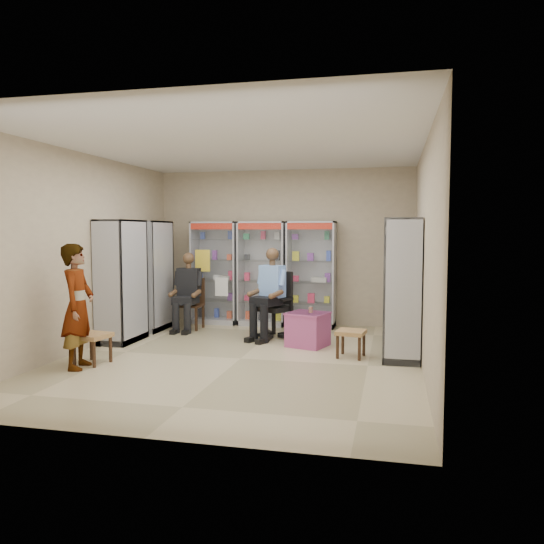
% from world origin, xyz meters
% --- Properties ---
extents(floor, '(6.00, 6.00, 0.00)m').
position_xyz_m(floor, '(0.00, 0.00, 0.00)').
color(floor, tan).
rests_on(floor, ground).
extents(room_shell, '(5.02, 6.02, 3.01)m').
position_xyz_m(room_shell, '(0.00, 0.00, 1.97)').
color(room_shell, tan).
rests_on(room_shell, ground).
extents(cabinet_back_left, '(0.90, 0.50, 2.00)m').
position_xyz_m(cabinet_back_left, '(-1.30, 2.73, 1.00)').
color(cabinet_back_left, silver).
rests_on(cabinet_back_left, floor).
extents(cabinet_back_mid, '(0.90, 0.50, 2.00)m').
position_xyz_m(cabinet_back_mid, '(-0.35, 2.73, 1.00)').
color(cabinet_back_mid, '#9EA2A5').
rests_on(cabinet_back_mid, floor).
extents(cabinet_back_right, '(0.90, 0.50, 2.00)m').
position_xyz_m(cabinet_back_right, '(0.60, 2.73, 1.00)').
color(cabinet_back_right, '#A9AAB0').
rests_on(cabinet_back_right, floor).
extents(cabinet_right_far, '(0.90, 0.50, 2.00)m').
position_xyz_m(cabinet_right_far, '(2.23, 1.60, 1.00)').
color(cabinet_right_far, '#9D9FA4').
rests_on(cabinet_right_far, floor).
extents(cabinet_right_near, '(0.90, 0.50, 2.00)m').
position_xyz_m(cabinet_right_near, '(2.23, 0.50, 1.00)').
color(cabinet_right_near, silver).
rests_on(cabinet_right_near, floor).
extents(cabinet_left_far, '(0.90, 0.50, 2.00)m').
position_xyz_m(cabinet_left_far, '(-2.23, 1.80, 1.00)').
color(cabinet_left_far, silver).
rests_on(cabinet_left_far, floor).
extents(cabinet_left_near, '(0.90, 0.50, 2.00)m').
position_xyz_m(cabinet_left_near, '(-2.23, 0.70, 1.00)').
color(cabinet_left_near, silver).
rests_on(cabinet_left_near, floor).
extents(wooden_chair, '(0.42, 0.42, 0.94)m').
position_xyz_m(wooden_chair, '(-1.55, 2.00, 0.47)').
color(wooden_chair, black).
rests_on(wooden_chair, floor).
extents(seated_customer, '(0.44, 0.60, 1.34)m').
position_xyz_m(seated_customer, '(-1.55, 1.95, 0.67)').
color(seated_customer, black).
rests_on(seated_customer, floor).
extents(office_chair, '(0.82, 0.82, 1.13)m').
position_xyz_m(office_chair, '(0.13, 1.56, 0.57)').
color(office_chair, black).
rests_on(office_chair, floor).
extents(seated_shopkeeper, '(0.70, 0.79, 1.44)m').
position_xyz_m(seated_shopkeeper, '(0.13, 1.51, 0.72)').
color(seated_shopkeeper, '#72B3E3').
rests_on(seated_shopkeeper, floor).
extents(pink_trunk, '(0.70, 0.68, 0.54)m').
position_xyz_m(pink_trunk, '(0.81, 1.03, 0.27)').
color(pink_trunk, '#AD4595').
rests_on(pink_trunk, floor).
extents(tea_glass, '(0.07, 0.07, 0.10)m').
position_xyz_m(tea_glass, '(0.85, 1.01, 0.59)').
color(tea_glass, '#591007').
rests_on(tea_glass, pink_trunk).
extents(woven_stool_a, '(0.45, 0.45, 0.39)m').
position_xyz_m(woven_stool_a, '(1.53, 0.44, 0.20)').
color(woven_stool_a, '#B0864A').
rests_on(woven_stool_a, floor).
extents(woven_stool_b, '(0.48, 0.48, 0.42)m').
position_xyz_m(woven_stool_b, '(-1.90, -0.73, 0.21)').
color(woven_stool_b, '#A58B45').
rests_on(woven_stool_b, floor).
extents(standing_man, '(0.51, 0.67, 1.66)m').
position_xyz_m(standing_man, '(-1.95, -0.97, 0.83)').
color(standing_man, '#9A999C').
rests_on(standing_man, floor).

